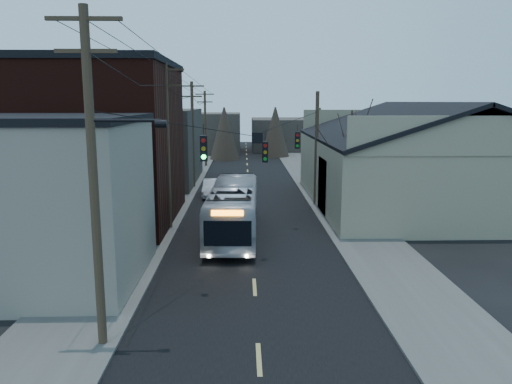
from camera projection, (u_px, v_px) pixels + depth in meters
road_surface at (249, 193)px, 42.75m from camera, size 9.00×110.00×0.02m
sidewalk_left at (173, 193)px, 42.58m from camera, size 4.00×110.00×0.12m
sidewalk_right at (324, 192)px, 42.90m from camera, size 4.00×110.00×0.12m
building_clapboard at (43, 203)px, 21.25m from camera, size 8.00×8.00×7.00m
building_brick at (94, 145)px, 31.78m from camera, size 10.00×12.00×10.00m
building_left_far at (149, 147)px, 47.80m from camera, size 9.00×14.00×7.00m
warehouse at (421, 169)px, 37.67m from camera, size 16.16×20.60×7.73m
building_far_left at (207, 133)px, 76.49m from camera, size 10.00×12.00×6.00m
building_far_right at (289, 134)px, 81.82m from camera, size 12.00×14.00×5.00m
bare_tree at (350, 166)px, 32.43m from camera, size 0.40×0.40×7.20m
utility_lines at (207, 141)px, 36.03m from camera, size 11.24×45.28×10.50m
bus at (234, 209)px, 29.01m from camera, size 2.99×11.31×3.13m
parked_car at (213, 188)px, 41.16m from camera, size 1.53×4.36×1.43m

